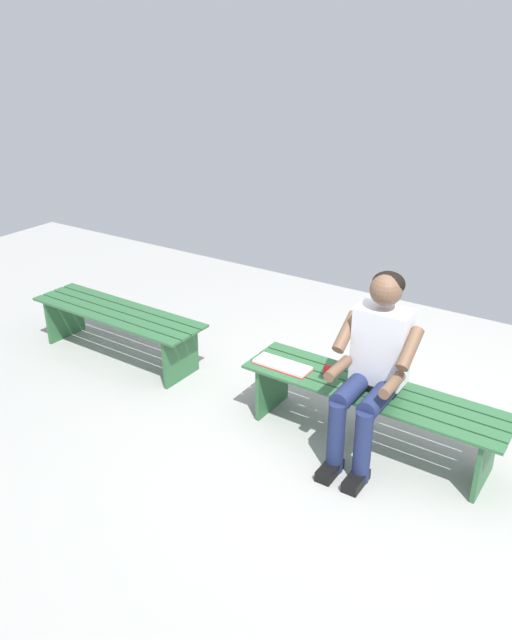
# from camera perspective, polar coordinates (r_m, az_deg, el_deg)

# --- Properties ---
(ground_plane) EXTENTS (10.00, 7.00, 0.04)m
(ground_plane) POSITION_cam_1_polar(r_m,az_deg,el_deg) (4.22, -10.56, -12.91)
(ground_plane) COLOR #9E9E99
(bench_near) EXTENTS (1.78, 0.47, 0.43)m
(bench_near) POSITION_cam_1_polar(r_m,az_deg,el_deg) (4.19, 10.46, -7.37)
(bench_near) COLOR #2D6038
(bench_near) RESTS_ON ground
(bench_far) EXTENTS (1.63, 0.47, 0.43)m
(bench_far) POSITION_cam_1_polar(r_m,az_deg,el_deg) (5.36, -12.57, -0.16)
(bench_far) COLOR #2D6038
(bench_far) RESTS_ON ground
(person_seated) EXTENTS (0.50, 0.69, 1.23)m
(person_seated) POSITION_cam_1_polar(r_m,az_deg,el_deg) (3.93, 10.68, -3.92)
(person_seated) COLOR silver
(person_seated) RESTS_ON ground
(apple) EXTENTS (0.08, 0.08, 0.08)m
(apple) POSITION_cam_1_polar(r_m,az_deg,el_deg) (4.23, 6.63, -4.60)
(apple) COLOR red
(apple) RESTS_ON bench_near
(book_open) EXTENTS (0.41, 0.17, 0.02)m
(book_open) POSITION_cam_1_polar(r_m,az_deg,el_deg) (4.33, 2.43, -4.17)
(book_open) COLOR white
(book_open) RESTS_ON bench_near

